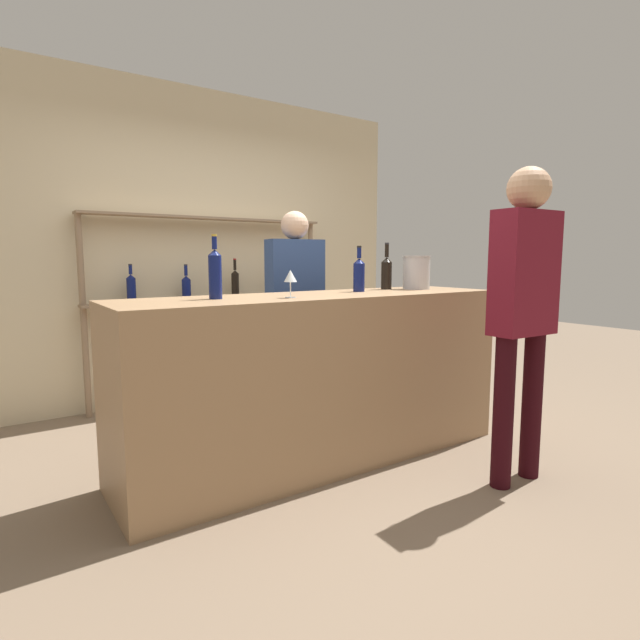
# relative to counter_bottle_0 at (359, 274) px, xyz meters

# --- Properties ---
(ground_plane) EXTENTS (16.00, 16.00, 0.00)m
(ground_plane) POSITION_rel_counter_bottle_0_xyz_m (-0.37, -0.08, -1.18)
(ground_plane) COLOR #7A6651
(bar_counter) EXTENTS (2.54, 0.67, 1.06)m
(bar_counter) POSITION_rel_counter_bottle_0_xyz_m (-0.37, -0.08, -0.65)
(bar_counter) COLOR #997551
(bar_counter) RESTS_ON ground_plane
(back_wall) EXTENTS (4.14, 0.12, 2.80)m
(back_wall) POSITION_rel_counter_bottle_0_xyz_m (-0.37, 1.86, 0.22)
(back_wall) COLOR beige
(back_wall) RESTS_ON ground_plane
(back_shelf) EXTENTS (2.21, 0.18, 1.65)m
(back_shelf) POSITION_rel_counter_bottle_0_xyz_m (-0.37, 1.68, -0.08)
(back_shelf) COLOR #897056
(back_shelf) RESTS_ON ground_plane
(counter_bottle_0) EXTENTS (0.08, 0.08, 0.31)m
(counter_bottle_0) POSITION_rel_counter_bottle_0_xyz_m (0.00, 0.00, 0.00)
(counter_bottle_0) COLOR #0F1956
(counter_bottle_0) RESTS_ON bar_counter
(counter_bottle_1) EXTENTS (0.07, 0.07, 0.35)m
(counter_bottle_1) POSITION_rel_counter_bottle_0_xyz_m (-1.04, -0.04, 0.02)
(counter_bottle_1) COLOR #0F1956
(counter_bottle_1) RESTS_ON bar_counter
(counter_bottle_2) EXTENTS (0.08, 0.08, 0.34)m
(counter_bottle_2) POSITION_rel_counter_bottle_0_xyz_m (0.33, 0.09, 0.01)
(counter_bottle_2) COLOR black
(counter_bottle_2) RESTS_ON bar_counter
(wine_glass) EXTENTS (0.07, 0.07, 0.16)m
(wine_glass) POSITION_rel_counter_bottle_0_xyz_m (-0.66, -0.20, -0.00)
(wine_glass) COLOR silver
(wine_glass) RESTS_ON bar_counter
(ice_bucket) EXTENTS (0.20, 0.20, 0.24)m
(ice_bucket) POSITION_rel_counter_bottle_0_xyz_m (0.53, -0.01, 0.00)
(ice_bucket) COLOR #B2B2B7
(ice_bucket) RESTS_ON bar_counter
(server_behind_counter) EXTENTS (0.45, 0.25, 1.65)m
(server_behind_counter) POSITION_rel_counter_bottle_0_xyz_m (-0.08, 0.69, -0.21)
(server_behind_counter) COLOR #121C33
(server_behind_counter) RESTS_ON ground_plane
(customer_right) EXTENTS (0.41, 0.23, 1.78)m
(customer_right) POSITION_rel_counter_bottle_0_xyz_m (0.38, -0.99, -0.11)
(customer_right) COLOR black
(customer_right) RESTS_ON ground_plane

